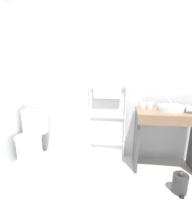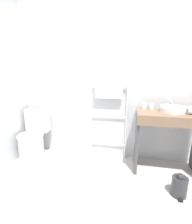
{
  "view_description": "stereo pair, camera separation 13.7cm",
  "coord_description": "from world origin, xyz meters",
  "views": [
    {
      "loc": [
        0.26,
        -1.56,
        1.52
      ],
      "look_at": [
        -0.09,
        0.83,
        0.87
      ],
      "focal_mm": 28.0,
      "sensor_mm": 36.0,
      "label": 1
    },
    {
      "loc": [
        0.39,
        -1.54,
        1.52
      ],
      "look_at": [
        -0.09,
        0.83,
        0.87
      ],
      "focal_mm": 28.0,
      "sensor_mm": 36.0,
      "label": 2
    }
  ],
  "objects": [
    {
      "name": "ground_plane",
      "position": [
        0.0,
        0.0,
        0.0
      ],
      "size": [
        12.0,
        12.0,
        0.0
      ],
      "primitive_type": "plane",
      "color": "silver"
    },
    {
      "name": "wall_back",
      "position": [
        0.0,
        1.28,
        1.25
      ],
      "size": [
        3.07,
        0.12,
        2.5
      ],
      "primitive_type": "cube",
      "color": "silver",
      "rests_on": "ground_plane"
    },
    {
      "name": "toilet",
      "position": [
        -1.17,
        0.88,
        0.32
      ],
      "size": [
        0.41,
        0.54,
        0.8
      ],
      "color": "white",
      "rests_on": "ground_plane"
    },
    {
      "name": "towel_radiator",
      "position": [
        0.05,
        1.17,
        0.93
      ],
      "size": [
        0.61,
        0.06,
        1.25
      ],
      "color": "white",
      "rests_on": "ground_plane"
    },
    {
      "name": "vanity_counter",
      "position": [
        0.93,
        0.91,
        0.6
      ],
      "size": [
        0.89,
        0.51,
        0.9
      ],
      "color": "#84664C",
      "rests_on": "ground_plane"
    },
    {
      "name": "sink_basin",
      "position": [
        0.97,
        0.96,
        0.94
      ],
      "size": [
        0.35,
        0.35,
        0.07
      ],
      "color": "white",
      "rests_on": "vanity_counter"
    },
    {
      "name": "faucet",
      "position": [
        0.97,
        1.13,
        0.98
      ],
      "size": [
        0.02,
        0.1,
        0.12
      ],
      "color": "silver",
      "rests_on": "vanity_counter"
    },
    {
      "name": "cup_near_wall",
      "position": [
        0.59,
        1.06,
        0.94
      ],
      "size": [
        0.08,
        0.08,
        0.08
      ],
      "color": "white",
      "rests_on": "vanity_counter"
    },
    {
      "name": "cup_near_edge",
      "position": [
        0.69,
        1.04,
        0.94
      ],
      "size": [
        0.08,
        0.08,
        0.08
      ],
      "color": "white",
      "rests_on": "vanity_counter"
    },
    {
      "name": "trash_bin",
      "position": [
        1.01,
        0.4,
        0.13
      ],
      "size": [
        0.18,
        0.21,
        0.3
      ],
      "color": "#333335",
      "rests_on": "ground_plane"
    },
    {
      "name": "bath_mat",
      "position": [
        -1.18,
        0.17,
        0.01
      ],
      "size": [
        0.56,
        0.36,
        0.01
      ],
      "primitive_type": "cube",
      "color": "#B2BCCC",
      "rests_on": "ground_plane"
    }
  ]
}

